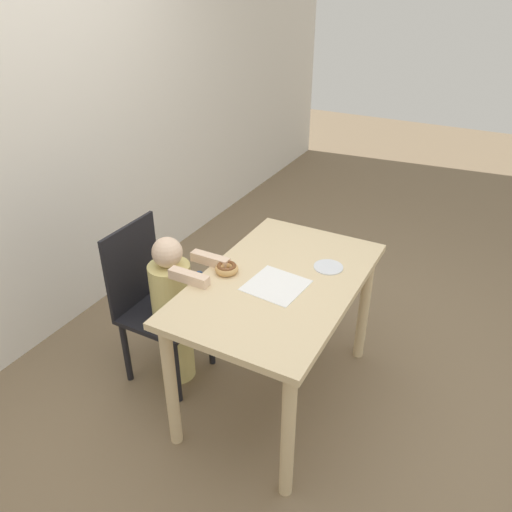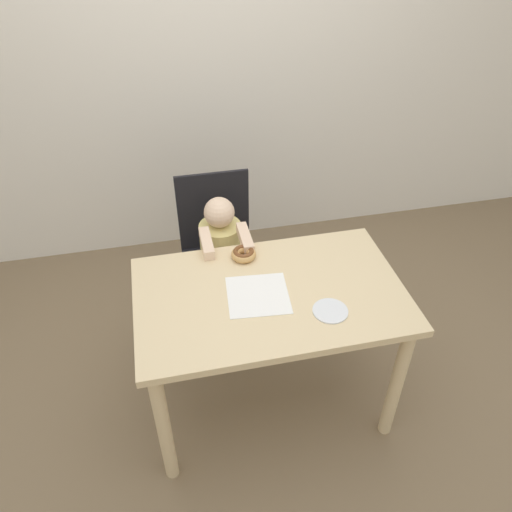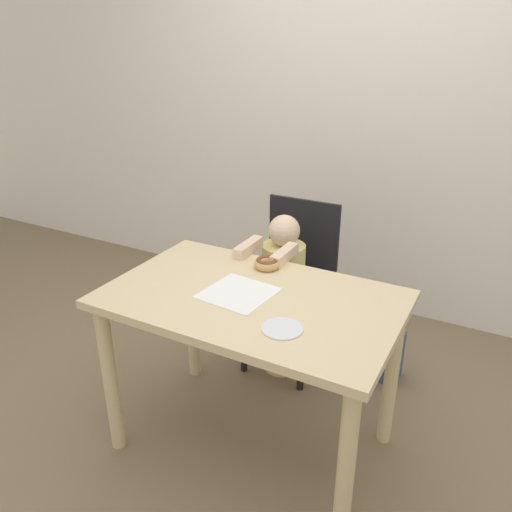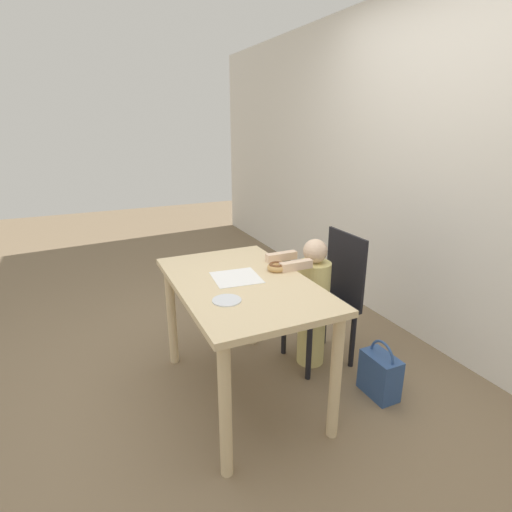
% 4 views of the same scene
% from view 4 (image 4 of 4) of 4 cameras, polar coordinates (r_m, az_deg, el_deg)
% --- Properties ---
extents(ground_plane, '(12.00, 12.00, 0.00)m').
position_cam_4_polar(ground_plane, '(2.61, -1.90, -18.94)').
color(ground_plane, '#7A664C').
extents(wall_back, '(8.00, 0.05, 2.50)m').
position_cam_4_polar(wall_back, '(3.02, 25.98, 10.25)').
color(wall_back, silver).
rests_on(wall_back, ground_plane).
extents(dining_table, '(1.16, 0.72, 0.75)m').
position_cam_4_polar(dining_table, '(2.28, -2.07, -6.24)').
color(dining_table, beige).
rests_on(dining_table, ground_plane).
extents(chair, '(0.40, 0.41, 0.90)m').
position_cam_4_polar(chair, '(2.76, 10.23, -5.97)').
color(chair, black).
rests_on(chair, ground_plane).
extents(child_figure, '(0.24, 0.41, 0.89)m').
position_cam_4_polar(child_figure, '(2.70, 7.99, -6.56)').
color(child_figure, '#E0D17F').
rests_on(child_figure, ground_plane).
extents(donut, '(0.11, 0.11, 0.05)m').
position_cam_4_polar(donut, '(2.39, 2.99, -1.53)').
color(donut, tan).
rests_on(donut, dining_table).
extents(napkin, '(0.28, 0.28, 0.00)m').
position_cam_4_polar(napkin, '(2.28, -2.83, -3.08)').
color(napkin, white).
rests_on(napkin, dining_table).
extents(handbag, '(0.24, 0.14, 0.37)m').
position_cam_4_polar(handbag, '(2.63, 17.27, -15.81)').
color(handbag, '#2D4C84').
rests_on(handbag, ground_plane).
extents(plate, '(0.15, 0.15, 0.01)m').
position_cam_4_polar(plate, '(2.00, -4.20, -6.32)').
color(plate, silver).
rests_on(plate, dining_table).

